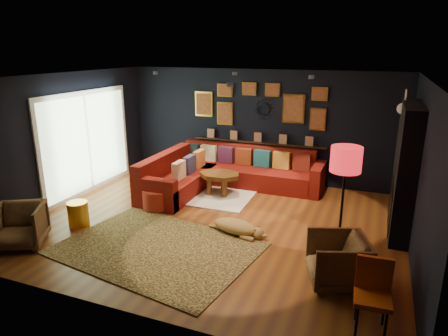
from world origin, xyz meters
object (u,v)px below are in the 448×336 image
(floor_lamp, at_px, (346,164))
(dog, at_px, (236,224))
(coffee_table, at_px, (220,177))
(pouf, at_px, (157,199))
(armchair_right, at_px, (338,258))
(orange_chair, at_px, (373,289))
(gold_stool, at_px, (78,214))
(armchair_left, at_px, (19,224))
(sectional, at_px, (220,174))

(floor_lamp, bearing_deg, dog, -177.37)
(coffee_table, relative_size, pouf, 1.65)
(armchair_right, distance_m, orange_chair, 0.89)
(pouf, relative_size, gold_stool, 1.25)
(armchair_right, distance_m, gold_stool, 4.50)
(armchair_right, bearing_deg, floor_lamp, 165.02)
(coffee_table, xyz_separation_m, armchair_left, (-2.10, -3.32, -0.02))
(sectional, xyz_separation_m, floor_lamp, (2.83, -2.03, 1.09))
(sectional, xyz_separation_m, dog, (1.14, -2.10, -0.13))
(sectional, xyz_separation_m, armchair_left, (-1.94, -3.74, 0.05))
(sectional, height_order, orange_chair, sectional)
(armchair_left, bearing_deg, sectional, 32.93)
(floor_lamp, bearing_deg, sectional, 144.41)
(pouf, height_order, armchair_right, armchair_right)
(gold_stool, relative_size, floor_lamp, 0.27)
(sectional, bearing_deg, armchair_left, -117.38)
(coffee_table, bearing_deg, orange_chair, -46.34)
(armchair_left, distance_m, orange_chair, 5.30)
(armchair_right, bearing_deg, gold_stool, -111.76)
(gold_stool, bearing_deg, coffee_table, 53.88)
(pouf, distance_m, floor_lamp, 3.74)
(sectional, relative_size, orange_chair, 4.07)
(pouf, relative_size, dog, 0.51)
(sectional, distance_m, floor_lamp, 3.65)
(dog, bearing_deg, armchair_left, -140.90)
(orange_chair, bearing_deg, armchair_right, 117.28)
(armchair_right, bearing_deg, coffee_table, -152.59)
(sectional, height_order, armchair_right, sectional)
(coffee_table, relative_size, gold_stool, 2.07)
(armchair_right, height_order, orange_chair, orange_chair)
(dog, bearing_deg, armchair_right, -16.03)
(pouf, xyz_separation_m, armchair_right, (3.59, -1.40, 0.16))
(sectional, bearing_deg, floor_lamp, -35.59)
(sectional, distance_m, dog, 2.40)
(pouf, height_order, floor_lamp, floor_lamp)
(armchair_left, bearing_deg, floor_lamp, -9.94)
(coffee_table, distance_m, armchair_right, 3.77)
(gold_stool, bearing_deg, floor_lamp, 10.05)
(armchair_left, xyz_separation_m, gold_stool, (0.35, 0.93, -0.15))
(sectional, xyz_separation_m, coffee_table, (0.16, -0.42, 0.07))
(dog, bearing_deg, sectional, 129.52)
(floor_lamp, bearing_deg, armchair_left, -160.25)
(armchair_right, relative_size, floor_lamp, 0.45)
(armchair_left, distance_m, gold_stool, 1.00)
(coffee_table, xyz_separation_m, pouf, (-0.85, -1.19, -0.18))
(floor_lamp, bearing_deg, gold_stool, -169.95)
(dog, bearing_deg, gold_stool, -154.39)
(gold_stool, relative_size, orange_chair, 0.54)
(floor_lamp, bearing_deg, armchair_right, -85.77)
(pouf, height_order, orange_chair, orange_chair)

